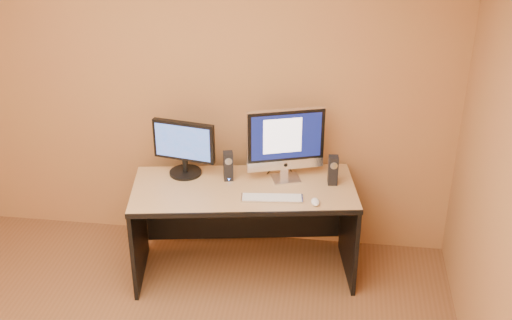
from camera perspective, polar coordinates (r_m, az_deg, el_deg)
name	(u,v)px	position (r m, az deg, el deg)	size (l,w,h in m)	color
walls	(106,230)	(3.21, -13.22, -6.07)	(4.00, 4.00, 2.60)	olive
desk	(244,231)	(4.82, -1.05, -6.32)	(1.61, 0.70, 0.74)	#A88354
imac	(286,145)	(4.62, 2.73, 1.31)	(0.57, 0.21, 0.55)	silver
second_monitor	(184,148)	(4.75, -6.40, 1.03)	(0.48, 0.24, 0.42)	black
speaker_left	(228,166)	(4.69, -2.48, -0.53)	(0.07, 0.07, 0.22)	black
speaker_right	(333,170)	(4.66, 6.87, -0.91)	(0.07, 0.07, 0.22)	black
keyboard	(272,198)	(4.48, 1.42, -3.38)	(0.43, 0.12, 0.02)	#BCBCC0
mouse	(315,202)	(4.44, 5.29, -3.72)	(0.06, 0.10, 0.04)	silver
cable_a	(290,170)	(4.87, 3.07, -0.88)	(0.01, 0.01, 0.22)	black
cable_b	(271,169)	(4.88, 1.39, -0.77)	(0.01, 0.01, 0.18)	black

